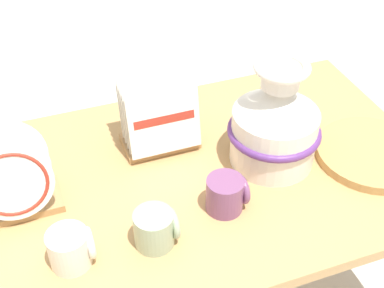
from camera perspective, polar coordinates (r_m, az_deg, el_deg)
display_table at (r=1.55m, az=0.00°, el=-5.04°), size 1.38×0.83×0.63m
ceramic_vase at (r=1.49m, az=8.86°, el=2.32°), size 0.26×0.26×0.32m
dish_rack_round_plates at (r=1.43m, az=-18.47°, el=-4.11°), size 0.22×0.16×0.23m
dish_rack_square_plates at (r=1.55m, az=-3.56°, el=2.75°), size 0.22×0.16×0.23m
wicker_charger_stack at (r=1.64m, az=18.63°, el=-0.96°), size 0.32×0.32×0.03m
mug_sage_glaze at (r=1.30m, az=-3.86°, el=-8.98°), size 0.11×0.10×0.10m
mug_plum_glaze at (r=1.38m, az=3.71°, el=-5.34°), size 0.11×0.10×0.10m
mug_cream_glaze at (r=1.29m, az=-12.75°, el=-10.79°), size 0.11×0.10×0.10m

